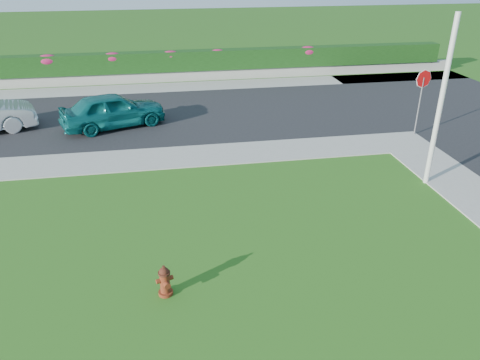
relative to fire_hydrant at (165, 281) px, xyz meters
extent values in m
plane|color=black|center=(2.57, -1.34, -0.36)|extent=(120.00, 120.00, 0.00)
cube|color=black|center=(-2.43, 12.66, -0.34)|extent=(26.00, 8.00, 0.04)
cube|color=gray|center=(-3.43, 7.66, -0.34)|extent=(24.00, 2.00, 0.04)
cube|color=gray|center=(9.57, 7.66, -0.34)|extent=(2.00, 2.00, 0.04)
cube|color=gray|center=(1.57, 17.66, -0.34)|extent=(34.00, 2.00, 0.04)
cube|color=gray|center=(1.57, 19.16, -0.06)|extent=(34.00, 0.40, 0.60)
cube|color=black|center=(1.57, 19.26, 0.79)|extent=(32.00, 0.90, 1.10)
cylinder|color=#521A0C|center=(0.00, 0.01, -0.32)|extent=(0.32, 0.32, 0.08)
cylinder|color=#521A0C|center=(0.00, 0.01, -0.04)|extent=(0.22, 0.22, 0.49)
cylinder|color=black|center=(0.00, 0.01, 0.21)|extent=(0.27, 0.27, 0.05)
sphere|color=black|center=(0.00, 0.01, 0.24)|extent=(0.22, 0.22, 0.22)
cylinder|color=black|center=(0.00, 0.01, 0.36)|extent=(0.07, 0.07, 0.07)
cylinder|color=#521A0C|center=(-0.14, -0.04, 0.04)|extent=(0.12, 0.13, 0.10)
cylinder|color=#521A0C|center=(0.13, 0.05, 0.04)|extent=(0.12, 0.13, 0.10)
cylinder|color=#521A0C|center=(0.04, -0.13, -0.02)|extent=(0.17, 0.15, 0.14)
imported|color=#0C5B5C|center=(-1.82, 11.43, 0.42)|extent=(4.68, 3.12, 1.48)
cylinder|color=silver|center=(8.59, 4.18, 2.30)|extent=(0.16, 0.16, 5.32)
cylinder|color=slate|center=(10.45, 8.36, 0.84)|extent=(0.06, 0.06, 2.39)
cylinder|color=red|center=(10.45, 8.36, 1.98)|extent=(0.69, 0.17, 0.70)
cylinder|color=white|center=(10.45, 8.36, 1.98)|extent=(0.73, 0.16, 0.74)
ellipsoid|color=#BD205E|center=(-5.75, 19.16, 1.09)|extent=(1.26, 0.81, 0.63)
ellipsoid|color=#BD205E|center=(-2.27, 19.16, 1.10)|extent=(1.19, 0.77, 0.60)
ellipsoid|color=#BD205E|center=(0.97, 19.16, 1.12)|extent=(1.11, 0.71, 0.55)
ellipsoid|color=#BD205E|center=(3.69, 19.16, 1.14)|extent=(1.02, 0.66, 0.51)
ellipsoid|color=#BD205E|center=(9.14, 19.16, 1.10)|extent=(1.22, 0.78, 0.61)
camera|label=1|loc=(0.20, -8.34, 6.44)|focal=35.00mm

